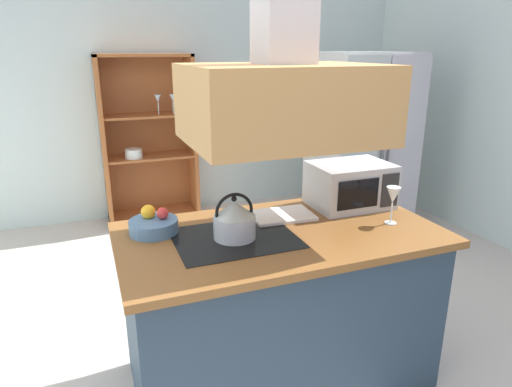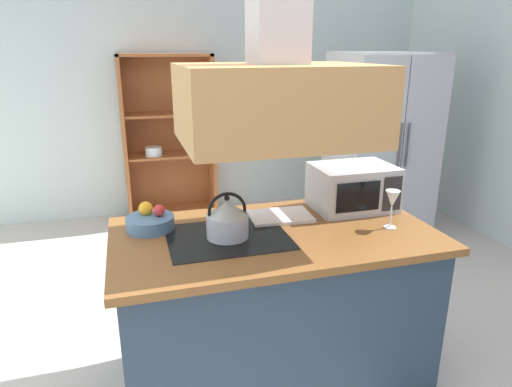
{
  "view_description": "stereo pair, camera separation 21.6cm",
  "coord_description": "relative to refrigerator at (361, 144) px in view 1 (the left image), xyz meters",
  "views": [
    {
      "loc": [
        -0.66,
        -2.05,
        1.81
      ],
      "look_at": [
        0.23,
        0.28,
        1.0
      ],
      "focal_mm": 31.68,
      "sensor_mm": 36.0,
      "label": 1
    },
    {
      "loc": [
        -0.46,
        -2.11,
        1.81
      ],
      "look_at": [
        0.23,
        0.28,
        1.0
      ],
      "focal_mm": 31.68,
      "sensor_mm": 36.0,
      "label": 2
    }
  ],
  "objects": [
    {
      "name": "range_hood",
      "position": [
        -1.68,
        -1.8,
        0.8
      ],
      "size": [
        0.9,
        0.7,
        1.32
      ],
      "color": "#B88248"
    },
    {
      "name": "wine_glass_on_counter",
      "position": [
        -1.08,
        -1.91,
        0.17
      ],
      "size": [
        0.08,
        0.08,
        0.21
      ],
      "color": "silver",
      "rests_on": "kitchen_island"
    },
    {
      "name": "fruit_bowl",
      "position": [
        -2.29,
        -1.58,
        0.06
      ],
      "size": [
        0.25,
        0.25,
        0.14
      ],
      "color": "#4C7299",
      "rests_on": "kitchen_island"
    },
    {
      "name": "dish_cabinet",
      "position": [
        -1.95,
        1.05,
        -0.11
      ],
      "size": [
        0.96,
        0.4,
        1.75
      ],
      "color": "#A2592C",
      "rests_on": "ground"
    },
    {
      "name": "ground_plane",
      "position": [
        -1.91,
        -1.73,
        -0.89
      ],
      "size": [
        7.8,
        7.8,
        0.0
      ],
      "primitive_type": "plane",
      "color": "beige"
    },
    {
      "name": "kettle",
      "position": [
        -1.93,
        -1.8,
        0.11
      ],
      "size": [
        0.21,
        0.21,
        0.23
      ],
      "color": "#B5BAC5",
      "rests_on": "kitchen_island"
    },
    {
      "name": "wall_back",
      "position": [
        -1.91,
        1.27,
        0.46
      ],
      "size": [
        6.0,
        0.12,
        2.7
      ],
      "primitive_type": "cube",
      "color": "silver",
      "rests_on": "ground"
    },
    {
      "name": "cutting_board",
      "position": [
        -1.59,
        -1.61,
        0.02
      ],
      "size": [
        0.35,
        0.26,
        0.02
      ],
      "primitive_type": "cube",
      "rotation": [
        0.0,
        0.0,
        -0.05
      ],
      "color": "white",
      "rests_on": "kitchen_island"
    },
    {
      "name": "refrigerator",
      "position": [
        0.0,
        0.0,
        0.0
      ],
      "size": [
        0.9,
        0.78,
        1.77
      ],
      "color": "silver",
      "rests_on": "ground"
    },
    {
      "name": "microwave",
      "position": [
        -1.13,
        -1.58,
        0.14
      ],
      "size": [
        0.46,
        0.35,
        0.26
      ],
      "color": "#B7BABF",
      "rests_on": "kitchen_island"
    },
    {
      "name": "kitchen_island",
      "position": [
        -1.68,
        -1.8,
        -0.43
      ],
      "size": [
        1.66,
        0.9,
        0.9
      ],
      "color": "#2A3C4D",
      "rests_on": "ground"
    }
  ]
}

